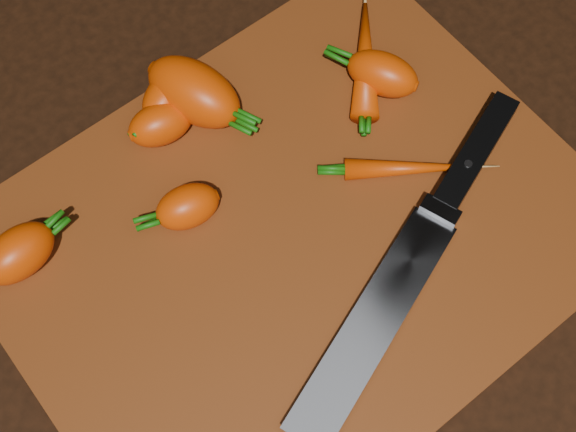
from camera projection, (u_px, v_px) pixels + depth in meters
ground at (295, 240)px, 0.71m from camera, size 2.00×2.00×0.01m
cutting_board at (295, 235)px, 0.70m from camera, size 0.50×0.40×0.01m
carrot_0 at (18, 253)px, 0.66m from camera, size 0.07×0.05×0.04m
carrot_1 at (187, 207)px, 0.68m from camera, size 0.06×0.05×0.04m
carrot_2 at (194, 92)px, 0.72m from camera, size 0.08×0.11×0.05m
carrot_3 at (170, 95)px, 0.73m from camera, size 0.08×0.06×0.04m
carrot_4 at (160, 124)px, 0.72m from camera, size 0.07×0.05×0.04m
carrot_5 at (382, 74)px, 0.74m from camera, size 0.07×0.08×0.04m
carrot_6 at (365, 59)px, 0.75m from camera, size 0.10×0.11×0.03m
carrot_7 at (409, 168)px, 0.71m from camera, size 0.10×0.08×0.02m
knife at (386, 302)px, 0.66m from camera, size 0.35×0.15×0.02m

